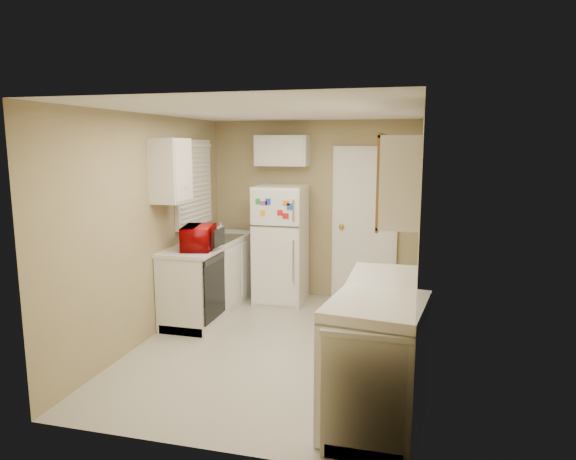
# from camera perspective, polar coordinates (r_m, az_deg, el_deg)

# --- Properties ---
(floor) EXTENTS (3.80, 3.80, 0.00)m
(floor) POSITION_cam_1_polar(r_m,az_deg,el_deg) (5.51, -1.33, -12.74)
(floor) COLOR beige
(floor) RESTS_ON ground
(ceiling) EXTENTS (3.80, 3.80, 0.00)m
(ceiling) POSITION_cam_1_polar(r_m,az_deg,el_deg) (5.11, -1.43, 13.05)
(ceiling) COLOR white
(ceiling) RESTS_ON floor
(wall_left) EXTENTS (3.80, 3.80, 0.00)m
(wall_left) POSITION_cam_1_polar(r_m,az_deg,el_deg) (5.71, -15.03, 0.27)
(wall_left) COLOR tan
(wall_left) RESTS_ON floor
(wall_right) EXTENTS (3.80, 3.80, 0.00)m
(wall_right) POSITION_cam_1_polar(r_m,az_deg,el_deg) (4.98, 14.31, -1.02)
(wall_right) COLOR tan
(wall_right) RESTS_ON floor
(wall_back) EXTENTS (2.80, 2.80, 0.00)m
(wall_back) POSITION_cam_1_polar(r_m,az_deg,el_deg) (7.00, 2.86, 2.24)
(wall_back) COLOR tan
(wall_back) RESTS_ON floor
(wall_front) EXTENTS (2.80, 2.80, 0.00)m
(wall_front) POSITION_cam_1_polar(r_m,az_deg,el_deg) (3.43, -10.10, -5.62)
(wall_front) COLOR tan
(wall_front) RESTS_ON floor
(left_counter) EXTENTS (0.60, 1.80, 0.90)m
(left_counter) POSITION_cam_1_polar(r_m,az_deg,el_deg) (6.52, -8.55, -5.11)
(left_counter) COLOR silver
(left_counter) RESTS_ON floor
(dishwasher) EXTENTS (0.03, 0.58, 0.72)m
(dishwasher) POSITION_cam_1_polar(r_m,az_deg,el_deg) (5.87, -8.22, -6.35)
(dishwasher) COLOR black
(dishwasher) RESTS_ON floor
(sink) EXTENTS (0.54, 0.74, 0.16)m
(sink) POSITION_cam_1_polar(r_m,az_deg,el_deg) (6.57, -8.13, -1.33)
(sink) COLOR gray
(sink) RESTS_ON left_counter
(microwave) EXTENTS (0.54, 0.37, 0.33)m
(microwave) POSITION_cam_1_polar(r_m,az_deg,el_deg) (5.92, -9.90, -0.71)
(microwave) COLOR #990304
(microwave) RESTS_ON left_counter
(soap_bottle) EXTENTS (0.08, 0.08, 0.17)m
(soap_bottle) POSITION_cam_1_polar(r_m,az_deg,el_deg) (6.86, -7.49, 0.34)
(soap_bottle) COLOR silver
(soap_bottle) RESTS_ON left_counter
(window_blinds) EXTENTS (0.10, 0.98, 1.08)m
(window_blinds) POSITION_cam_1_polar(r_m,az_deg,el_deg) (6.58, -10.38, 5.13)
(window_blinds) COLOR silver
(window_blinds) RESTS_ON wall_left
(upper_cabinet_left) EXTENTS (0.30, 0.45, 0.70)m
(upper_cabinet_left) POSITION_cam_1_polar(r_m,az_deg,el_deg) (5.77, -12.90, 6.44)
(upper_cabinet_left) COLOR silver
(upper_cabinet_left) RESTS_ON wall_left
(refrigerator) EXTENTS (0.65, 0.63, 1.55)m
(refrigerator) POSITION_cam_1_polar(r_m,az_deg,el_deg) (6.79, -0.81, -1.61)
(refrigerator) COLOR white
(refrigerator) RESTS_ON floor
(cabinet_over_fridge) EXTENTS (0.70, 0.30, 0.40)m
(cabinet_over_fridge) POSITION_cam_1_polar(r_m,az_deg,el_deg) (6.89, -0.64, 8.81)
(cabinet_over_fridge) COLOR silver
(cabinet_over_fridge) RESTS_ON wall_back
(interior_door) EXTENTS (0.86, 0.06, 2.08)m
(interior_door) POSITION_cam_1_polar(r_m,az_deg,el_deg) (6.88, 8.50, 0.51)
(interior_door) COLOR white
(interior_door) RESTS_ON floor
(right_counter) EXTENTS (0.60, 2.00, 0.90)m
(right_counter) POSITION_cam_1_polar(r_m,az_deg,el_deg) (4.43, 9.87, -12.31)
(right_counter) COLOR silver
(right_counter) RESTS_ON floor
(stove) EXTENTS (0.77, 0.90, 1.00)m
(stove) POSITION_cam_1_polar(r_m,az_deg,el_deg) (3.90, 9.68, -14.62)
(stove) COLOR white
(stove) RESTS_ON floor
(upper_cabinet_right) EXTENTS (0.30, 1.20, 0.70)m
(upper_cabinet_right) POSITION_cam_1_polar(r_m,az_deg,el_deg) (4.41, 12.64, 5.58)
(upper_cabinet_right) COLOR silver
(upper_cabinet_right) RESTS_ON wall_right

